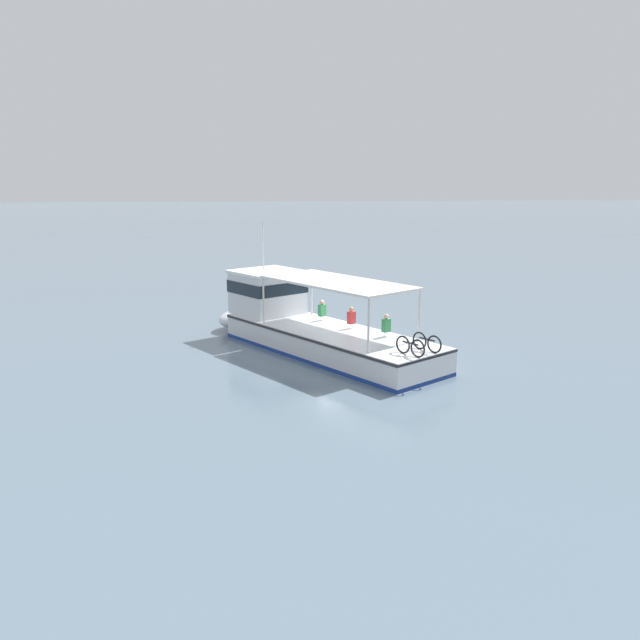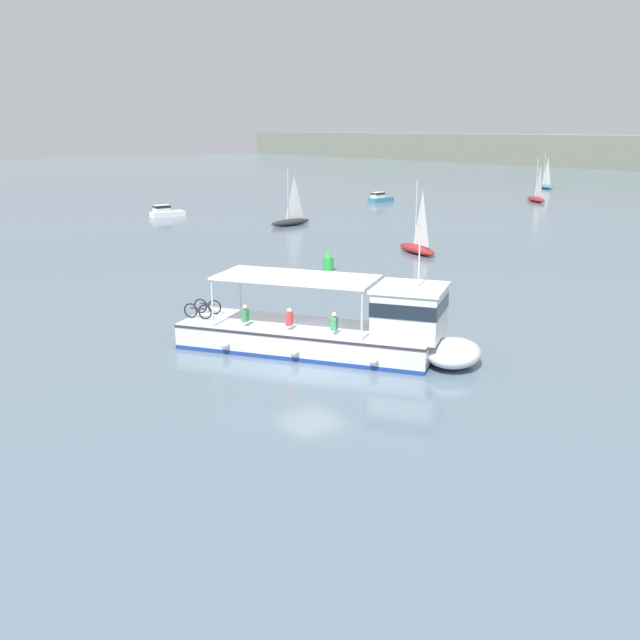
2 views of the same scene
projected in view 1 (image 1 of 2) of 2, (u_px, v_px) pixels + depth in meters
name	position (u px, v px, depth m)	size (l,w,h in m)	color
ground_plane	(345.00, 345.00, 28.24)	(400.00, 400.00, 0.00)	slate
ferry_main	(305.00, 325.00, 27.62)	(12.41, 9.37, 5.32)	silver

